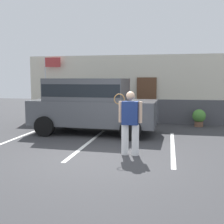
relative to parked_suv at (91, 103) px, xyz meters
name	(u,v)px	position (x,y,z in m)	size (l,w,h in m)	color
ground_plane	(98,157)	(1.05, -3.13, -1.15)	(40.00, 40.00, 0.00)	#38383A
parking_stripe_0	(13,139)	(-2.30, -1.63, -1.14)	(0.12, 4.40, 0.01)	silver
parking_stripe_1	(88,143)	(0.34, -1.63, -1.14)	(0.12, 4.40, 0.01)	silver
parking_stripe_2	(173,147)	(2.98, -1.63, -1.14)	(0.12, 4.40, 0.01)	silver
house_frontage	(131,91)	(1.06, 3.14, 0.33)	(10.06, 0.40, 3.14)	beige
parked_suv	(91,103)	(0.00, 0.00, 0.00)	(4.66, 2.29, 2.05)	#4C4F54
tennis_player_man	(130,122)	(1.84, -2.77, -0.25)	(0.77, 0.29, 1.71)	white
potted_plant_by_porch	(199,117)	(4.12, 2.35, -0.73)	(0.56, 0.56, 0.74)	brown
flag_pole	(49,77)	(-2.88, 2.76, 1.00)	(0.80, 0.10, 3.10)	silver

